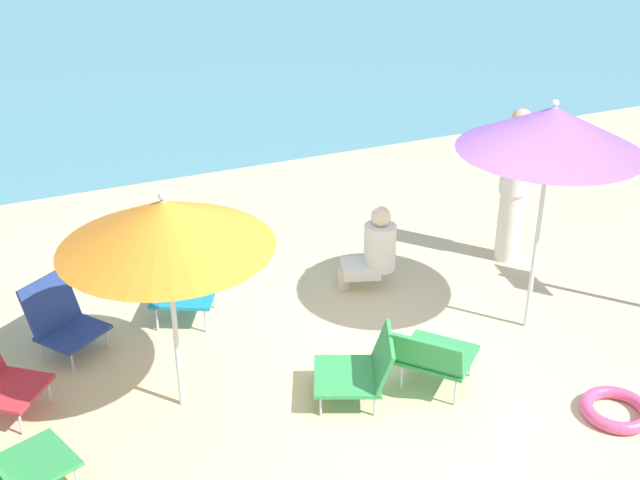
# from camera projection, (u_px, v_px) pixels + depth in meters

# --- Properties ---
(ground_plane) EXTENTS (40.00, 40.00, 0.00)m
(ground_plane) POSITION_uv_depth(u_px,v_px,m) (394.00, 390.00, 6.36)
(ground_plane) COLOR beige
(sea_water) EXTENTS (40.00, 16.00, 0.01)m
(sea_water) POSITION_uv_depth(u_px,v_px,m) (101.00, 46.00, 17.08)
(sea_water) COLOR #5693A3
(sea_water) RESTS_ON ground_plane
(umbrella_purple) EXTENTS (1.51, 1.51, 2.10)m
(umbrella_purple) POSITION_uv_depth(u_px,v_px,m) (552.00, 129.00, 6.38)
(umbrella_purple) COLOR silver
(umbrella_purple) RESTS_ON ground_plane
(umbrella_orange) EXTENTS (1.54, 1.54, 1.79)m
(umbrella_orange) POSITION_uv_depth(u_px,v_px,m) (165.00, 224.00, 5.52)
(umbrella_orange) COLOR silver
(umbrella_orange) RESTS_ON ground_plane
(beach_chair_b) EXTENTS (0.76, 0.73, 0.56)m
(beach_chair_b) POSITION_uv_depth(u_px,v_px,m) (361.00, 369.00, 6.15)
(beach_chair_b) COLOR #33934C
(beach_chair_b) RESTS_ON ground_plane
(beach_chair_c) EXTENTS (0.75, 0.78, 0.58)m
(beach_chair_c) POSITION_uv_depth(u_px,v_px,m) (187.00, 283.00, 7.26)
(beach_chair_c) COLOR teal
(beach_chair_c) RESTS_ON ground_plane
(beach_chair_d) EXTENTS (0.81, 0.81, 0.59)m
(beach_chair_d) POSITION_uv_depth(u_px,v_px,m) (434.00, 356.00, 6.22)
(beach_chair_d) COLOR #33934C
(beach_chair_d) RESTS_ON ground_plane
(beach_chair_e) EXTENTS (0.72, 0.72, 0.64)m
(beach_chair_e) POSITION_uv_depth(u_px,v_px,m) (62.00, 318.00, 6.74)
(beach_chair_e) COLOR navy
(beach_chair_e) RESTS_ON ground_plane
(beach_chair_f) EXTENTS (0.73, 0.66, 0.66)m
(beach_chair_f) POSITION_uv_depth(u_px,v_px,m) (12.00, 461.00, 5.17)
(beach_chair_f) COLOR #33934C
(beach_chair_f) RESTS_ON ground_plane
(person_a) EXTENTS (0.30, 0.30, 1.62)m
(person_a) POSITION_uv_depth(u_px,v_px,m) (514.00, 186.00, 8.02)
(person_a) COLOR silver
(person_a) RESTS_ON ground_plane
(person_b) EXTENTS (0.55, 0.42, 0.86)m
(person_b) POSITION_uv_depth(u_px,v_px,m) (374.00, 250.00, 7.65)
(person_b) COLOR silver
(person_b) RESTS_ON ground_plane
(swim_ring) EXTENTS (0.54, 0.54, 0.10)m
(swim_ring) POSITION_uv_depth(u_px,v_px,m) (616.00, 410.00, 6.06)
(swim_ring) COLOR #E54C7F
(swim_ring) RESTS_ON ground_plane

